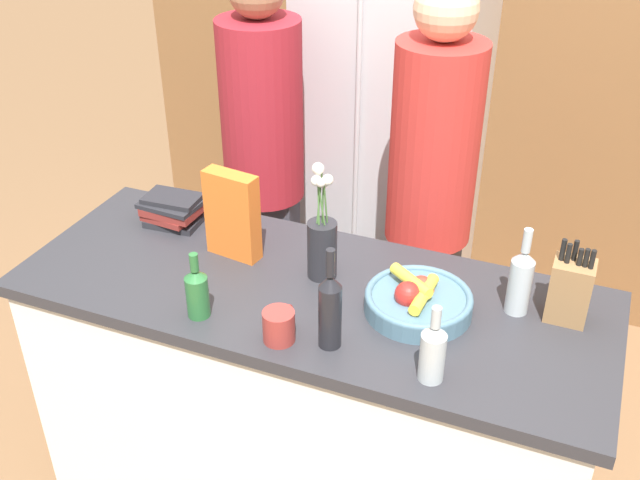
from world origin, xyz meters
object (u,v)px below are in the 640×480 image
flower_vase (322,243)px  bottle_water (520,280)px  bottle_wine (330,309)px  bottle_oil (433,351)px  person_in_blue (430,196)px  cereal_box (232,215)px  coffee_mug (279,325)px  bottle_vinegar (197,292)px  refrigerator (394,113)px  knife_block (570,290)px  fruit_bowl (418,300)px  book_stack (173,210)px  person_at_sink (264,159)px

flower_vase → bottle_water: size_ratio=1.39×
flower_vase → bottle_wine: flower_vase is taller
bottle_oil → person_in_blue: (-0.23, 0.84, -0.03)m
cereal_box → coffee_mug: size_ratio=2.29×
flower_vase → cereal_box: 0.30m
person_in_blue → flower_vase: bearing=-109.0°
bottle_vinegar → person_in_blue: (0.44, 0.83, -0.02)m
bottle_vinegar → bottle_water: bottle_water is taller
refrigerator → flower_vase: size_ratio=5.45×
knife_block → bottle_vinegar: (-0.96, -0.38, -0.02)m
knife_block → bottle_vinegar: bearing=-158.4°
refrigerator → flower_vase: refrigerator is taller
bottle_wine → person_in_blue: person_in_blue is taller
fruit_bowl → bottle_vinegar: bearing=-156.0°
refrigerator → bottle_wine: bearing=-79.0°
book_stack → person_at_sink: bearing=79.0°
bottle_vinegar → person_at_sink: bearing=104.9°
refrigerator → flower_vase: (0.14, -1.14, 0.04)m
flower_vase → bottle_water: flower_vase is taller
cereal_box → fruit_bowl: bearing=-6.4°
bottle_wine → cereal_box: bearing=145.9°
book_stack → person_at_sink: person_at_sink is taller
flower_vase → bottle_wine: 0.33m
fruit_bowl → coffee_mug: size_ratio=2.45×
book_stack → bottle_oil: (1.01, -0.42, 0.04)m
person_at_sink → person_in_blue: 0.69m
person_at_sink → cereal_box: bearing=-81.7°
bottle_vinegar → bottle_water: bearing=23.6°
bottle_water → person_in_blue: size_ratio=0.15×
book_stack → fruit_bowl: bearing=-10.4°
bottle_vinegar → bottle_wine: bottle_wine is taller
coffee_mug → bottle_vinegar: 0.26m
bottle_water → flower_vase: bearing=-175.7°
coffee_mug → bottle_wine: size_ratio=0.42×
book_stack → coffee_mug: bearing=-35.7°
cereal_box → bottle_oil: 0.80m
book_stack → person_in_blue: person_in_blue is taller
book_stack → bottle_wine: (0.73, -0.40, 0.07)m
person_at_sink → book_stack: bearing=-110.2°
bottle_water → bottle_vinegar: bearing=-156.4°
refrigerator → cereal_box: size_ratio=7.11×
bottle_oil → cereal_box: bearing=155.7°
coffee_mug → person_in_blue: size_ratio=0.07×
flower_vase → bottle_vinegar: 0.40m
refrigerator → cereal_box: bearing=-98.3°
knife_block → cereal_box: cereal_box is taller
bottle_vinegar → knife_block: bearing=21.6°
book_stack → bottle_water: (1.16, -0.06, 0.05)m
bottle_wine → person_in_blue: bearing=86.4°
cereal_box → coffee_mug: cereal_box is taller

